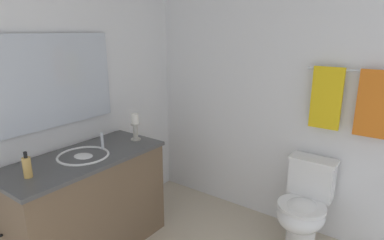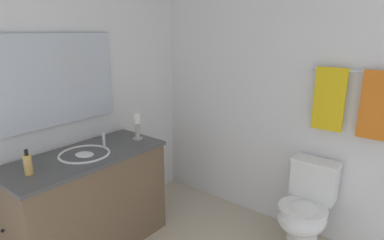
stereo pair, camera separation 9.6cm
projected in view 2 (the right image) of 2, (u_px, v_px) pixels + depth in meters
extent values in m
cube|color=white|center=(270.00, 94.00, 2.96)|extent=(2.44, 0.04, 2.45)
cube|color=white|center=(45.00, 104.00, 2.56)|extent=(0.04, 2.99, 2.45)
cube|color=brown|center=(89.00, 204.00, 2.66)|extent=(0.55, 1.23, 0.82)
cube|color=#4C4C4C|center=(85.00, 156.00, 2.55)|extent=(0.58, 1.26, 0.03)
sphere|color=black|center=(2.00, 231.00, 2.24)|extent=(0.02, 0.02, 0.02)
ellipsoid|color=white|center=(85.00, 160.00, 2.56)|extent=(0.38, 0.30, 0.11)
torus|color=white|center=(84.00, 154.00, 2.54)|extent=(0.40, 0.40, 0.02)
cylinder|color=silver|center=(104.00, 140.00, 2.67)|extent=(0.02, 0.02, 0.14)
cube|color=silver|center=(58.00, 80.00, 2.56)|extent=(0.02, 1.04, 0.72)
cylinder|color=#B7B2A5|center=(138.00, 138.00, 2.90)|extent=(0.09, 0.09, 0.01)
cylinder|color=#B7B2A5|center=(137.00, 132.00, 2.88)|extent=(0.04, 0.04, 0.14)
cylinder|color=#B7B2A5|center=(137.00, 123.00, 2.86)|extent=(0.08, 0.08, 0.01)
cylinder|color=white|center=(137.00, 118.00, 2.85)|extent=(0.06, 0.06, 0.09)
cylinder|color=#E5B259|center=(28.00, 165.00, 2.18)|extent=(0.06, 0.06, 0.14)
cylinder|color=black|center=(26.00, 152.00, 2.15)|extent=(0.02, 0.02, 0.04)
cylinder|color=white|center=(302.00, 239.00, 2.73)|extent=(0.24, 0.24, 0.18)
ellipsoid|color=white|center=(302.00, 217.00, 2.63)|extent=(0.38, 0.46, 0.24)
cylinder|color=white|center=(303.00, 209.00, 2.61)|extent=(0.39, 0.39, 0.03)
cube|color=white|center=(314.00, 181.00, 2.73)|extent=(0.36, 0.17, 0.32)
cube|color=white|center=(316.00, 162.00, 2.68)|extent=(0.38, 0.19, 0.03)
cylinder|color=silver|center=(357.00, 71.00, 2.41)|extent=(0.69, 0.02, 0.02)
cube|color=yellow|center=(329.00, 99.00, 2.56)|extent=(0.24, 0.03, 0.50)
cube|color=orange|center=(378.00, 106.00, 2.36)|extent=(0.25, 0.03, 0.51)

